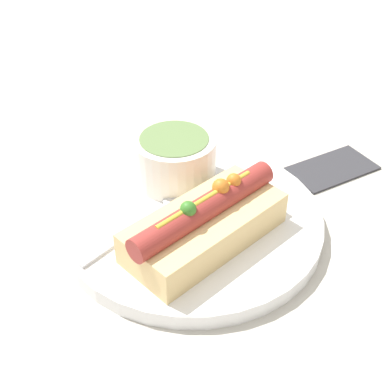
# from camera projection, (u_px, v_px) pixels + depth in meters

# --- Properties ---
(ground_plane) EXTENTS (4.00, 4.00, 0.00)m
(ground_plane) POSITION_uv_depth(u_px,v_px,m) (192.00, 227.00, 0.60)
(ground_plane) COLOR #BCB7AD
(dinner_plate) EXTENTS (0.29, 0.29, 0.02)m
(dinner_plate) POSITION_uv_depth(u_px,v_px,m) (192.00, 221.00, 0.59)
(dinner_plate) COLOR white
(dinner_plate) RESTS_ON ground_plane
(hot_dog) EXTENTS (0.19, 0.15, 0.07)m
(hot_dog) POSITION_uv_depth(u_px,v_px,m) (209.00, 222.00, 0.54)
(hot_dog) COLOR #E5C17F
(hot_dog) RESTS_ON dinner_plate
(soup_bowl) EXTENTS (0.10, 0.10, 0.06)m
(soup_bowl) POSITION_uv_depth(u_px,v_px,m) (174.00, 157.00, 0.62)
(soup_bowl) COLOR silver
(soup_bowl) RESTS_ON dinner_plate
(spoon) EXTENTS (0.15, 0.10, 0.01)m
(spoon) POSITION_uv_depth(u_px,v_px,m) (166.00, 206.00, 0.59)
(spoon) COLOR #B7B7BC
(spoon) RESTS_ON dinner_plate
(napkin) EXTENTS (0.12, 0.08, 0.01)m
(napkin) POSITION_uv_depth(u_px,v_px,m) (332.00, 168.00, 0.68)
(napkin) COLOR #333338
(napkin) RESTS_ON ground_plane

